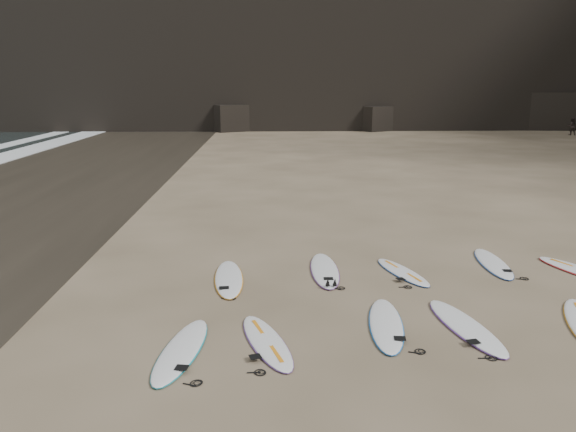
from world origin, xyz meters
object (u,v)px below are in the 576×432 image
surfboard_0 (181,350)px  surfboard_3 (466,326)px  surfboard_2 (386,324)px  person_b (572,126)px  surfboard_7 (402,272)px  surfboard_1 (267,341)px  surfboard_6 (325,270)px  surfboard_5 (229,278)px  surfboard_8 (493,263)px

surfboard_0 → surfboard_3: (5.18, 0.75, 0.00)m
surfboard_2 → person_b: size_ratio=1.63×
surfboard_0 → surfboard_7: size_ratio=1.13×
surfboard_1 → surfboard_3: bearing=-9.4°
surfboard_2 → surfboard_7: size_ratio=1.14×
surfboard_2 → surfboard_6: bearing=112.6°
surfboard_6 → person_b: 44.06m
surfboard_5 → surfboard_6: 2.35m
surfboard_6 → surfboard_8: 4.33m
surfboard_1 → surfboard_7: bearing=31.0°
surfboard_1 → surfboard_2: surfboard_2 is taller
surfboard_2 → surfboard_3: bearing=1.8°
surfboard_1 → surfboard_3: 3.75m
surfboard_6 → surfboard_8: size_ratio=1.06×
surfboard_2 → surfboard_3: surfboard_3 is taller
surfboard_3 → surfboard_5: (-4.60, 2.83, -0.00)m
surfboard_3 → surfboard_6: (-2.30, 3.35, 0.00)m
surfboard_2 → surfboard_8: bearing=53.5°
surfboard_0 → surfboard_8: same height
surfboard_1 → surfboard_5: (-0.87, 3.31, 0.00)m
surfboard_5 → surfboard_7: 4.17m
surfboard_2 → surfboard_1: bearing=-156.3°
surfboard_1 → person_b: bearing=39.1°
surfboard_8 → surfboard_6: bearing=-170.1°
surfboard_6 → surfboard_0: bearing=-124.2°
surfboard_7 → surfboard_5: bearing=166.7°
surfboard_1 → person_b: (26.99, 39.70, 0.73)m
surfboard_6 → surfboard_8: bearing=5.7°
surfboard_1 → surfboard_8: bearing=19.4°
surfboard_1 → person_b: size_ratio=1.52×
surfboard_1 → person_b: person_b is taller
surfboard_3 → person_b: size_ratio=1.71×
surfboard_8 → surfboard_5: bearing=-167.3°
surfboard_6 → person_b: bearing=55.5°
surfboard_2 → surfboard_5: bearing=147.4°
surfboard_1 → surfboard_7: surfboard_1 is taller
surfboard_0 → surfboard_3: size_ratio=0.95×
surfboard_8 → person_b: 41.40m
surfboard_6 → surfboard_2: bearing=-74.4°
surfboard_2 → surfboard_8: 4.97m
surfboard_1 → surfboard_3: surfboard_3 is taller
surfboard_6 → surfboard_3: bearing=-54.5°
surfboard_5 → surfboard_6: size_ratio=0.98×
surfboard_6 → surfboard_7: size_ratio=1.21×
surfboard_1 → surfboard_6: size_ratio=0.88×
surfboard_0 → surfboard_5: 3.63m
surfboard_5 → surfboard_1: bearing=-79.5°
surfboard_6 → person_b: (25.57, 35.88, 0.72)m
surfboard_7 → surfboard_8: size_ratio=0.88×
surfboard_0 → surfboard_3: 5.23m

